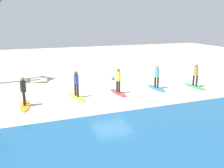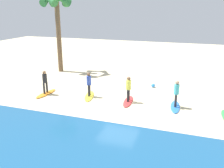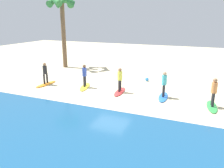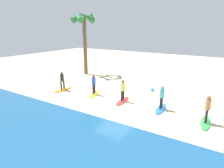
{
  "view_description": "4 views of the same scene",
  "coord_description": "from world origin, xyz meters",
  "px_view_note": "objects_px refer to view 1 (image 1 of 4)",
  "views": [
    {
      "loc": [
        5.22,
        13.96,
        4.74
      ],
      "look_at": [
        0.32,
        0.88,
        1.03
      ],
      "focal_mm": 38.17,
      "sensor_mm": 36.0,
      "label": 1
    },
    {
      "loc": [
        -4.48,
        14.24,
        5.95
      ],
      "look_at": [
        0.47,
        -0.05,
        1.2
      ],
      "focal_mm": 39.45,
      "sensor_mm": 36.0,
      "label": 2
    },
    {
      "loc": [
        -5.91,
        13.73,
        4.96
      ],
      "look_at": [
        -0.46,
        0.83,
        0.89
      ],
      "focal_mm": 36.37,
      "sensor_mm": 36.0,
      "label": 3
    },
    {
      "loc": [
        -7.4,
        12.03,
        5.47
      ],
      "look_at": [
        0.33,
        -0.19,
        1.28
      ],
      "focal_mm": 31.32,
      "sensor_mm": 36.0,
      "label": 4
    }
  ],
  "objects_px": {
    "surfboard_green": "(195,86)",
    "surfer_yellow": "(76,82)",
    "surfboard_yellow": "(77,97)",
    "beach_ball": "(113,78)",
    "surfboard_red": "(118,93)",
    "surfer_blue": "(157,75)",
    "surfer_red": "(118,78)",
    "surfer_orange": "(23,89)",
    "surfer_green": "(196,73)",
    "surfboard_blue": "(156,88)",
    "surfboard_orange": "(25,105)"
  },
  "relations": [
    {
      "from": "surfer_red",
      "to": "surfboard_green",
      "type": "bearing_deg",
      "value": 175.28
    },
    {
      "from": "surfboard_red",
      "to": "surfer_orange",
      "type": "relative_size",
      "value": 1.28
    },
    {
      "from": "surfer_blue",
      "to": "surfer_orange",
      "type": "height_order",
      "value": "same"
    },
    {
      "from": "surfboard_red",
      "to": "surfboard_blue",
      "type": "bearing_deg",
      "value": 85.79
    },
    {
      "from": "surfer_green",
      "to": "surfboard_orange",
      "type": "height_order",
      "value": "surfer_green"
    },
    {
      "from": "surfer_green",
      "to": "surfboard_red",
      "type": "xyz_separation_m",
      "value": [
        5.92,
        -0.49,
        -0.99
      ]
    },
    {
      "from": "surfer_green",
      "to": "surfer_yellow",
      "type": "bearing_deg",
      "value": -3.77
    },
    {
      "from": "surfer_blue",
      "to": "surfer_orange",
      "type": "distance_m",
      "value": 8.97
    },
    {
      "from": "surfboard_blue",
      "to": "surfboard_green",
      "type": "bearing_deg",
      "value": 74.06
    },
    {
      "from": "surfer_green",
      "to": "beach_ball",
      "type": "xyz_separation_m",
      "value": [
        4.92,
        -4.12,
        -0.89
      ]
    },
    {
      "from": "surfer_blue",
      "to": "surfboard_yellow",
      "type": "height_order",
      "value": "surfer_blue"
    },
    {
      "from": "surfboard_blue",
      "to": "surfboard_yellow",
      "type": "bearing_deg",
      "value": -94.75
    },
    {
      "from": "surfer_blue",
      "to": "surfboard_orange",
      "type": "bearing_deg",
      "value": 3.48
    },
    {
      "from": "surfer_orange",
      "to": "surfboard_green",
      "type": "bearing_deg",
      "value": 179.84
    },
    {
      "from": "surfer_blue",
      "to": "surfer_green",
      "type": "bearing_deg",
      "value": 168.82
    },
    {
      "from": "surfboard_red",
      "to": "surfer_yellow",
      "type": "xyz_separation_m",
      "value": [
        2.82,
        -0.09,
        0.99
      ]
    },
    {
      "from": "surfboard_green",
      "to": "surfboard_blue",
      "type": "xyz_separation_m",
      "value": [
        2.92,
        -0.58,
        0.0
      ]
    },
    {
      "from": "surfer_green",
      "to": "surfer_orange",
      "type": "distance_m",
      "value": 11.87
    },
    {
      "from": "surfboard_blue",
      "to": "surfer_orange",
      "type": "height_order",
      "value": "surfer_orange"
    },
    {
      "from": "surfboard_blue",
      "to": "surfer_yellow",
      "type": "distance_m",
      "value": 5.9
    },
    {
      "from": "surfer_green",
      "to": "surfboard_blue",
      "type": "bearing_deg",
      "value": -11.18
    },
    {
      "from": "surfboard_yellow",
      "to": "surfer_orange",
      "type": "height_order",
      "value": "surfer_orange"
    },
    {
      "from": "surfboard_green",
      "to": "surfer_red",
      "type": "relative_size",
      "value": 1.28
    },
    {
      "from": "surfboard_yellow",
      "to": "surfer_yellow",
      "type": "relative_size",
      "value": 1.28
    },
    {
      "from": "surfer_green",
      "to": "beach_ball",
      "type": "height_order",
      "value": "surfer_green"
    },
    {
      "from": "surfer_red",
      "to": "surfer_orange",
      "type": "height_order",
      "value": "same"
    },
    {
      "from": "surfboard_blue",
      "to": "surfboard_red",
      "type": "relative_size",
      "value": 1.0
    },
    {
      "from": "surfer_green",
      "to": "surfer_red",
      "type": "relative_size",
      "value": 1.0
    },
    {
      "from": "surfboard_blue",
      "to": "surfboard_yellow",
      "type": "distance_m",
      "value": 5.81
    },
    {
      "from": "surfer_orange",
      "to": "surfboard_orange",
      "type": "bearing_deg",
      "value": 3.58
    },
    {
      "from": "surfboard_green",
      "to": "surfer_yellow",
      "type": "distance_m",
      "value": 8.81
    },
    {
      "from": "surfer_green",
      "to": "surfer_orange",
      "type": "xyz_separation_m",
      "value": [
        11.87,
        -0.03,
        0.0
      ]
    },
    {
      "from": "surfer_green",
      "to": "surfer_blue",
      "type": "height_order",
      "value": "same"
    },
    {
      "from": "surfboard_blue",
      "to": "surfer_orange",
      "type": "relative_size",
      "value": 1.28
    },
    {
      "from": "surfer_blue",
      "to": "surfboard_yellow",
      "type": "relative_size",
      "value": 0.78
    },
    {
      "from": "surfboard_yellow",
      "to": "surfer_yellow",
      "type": "distance_m",
      "value": 0.99
    },
    {
      "from": "surfboard_green",
      "to": "surfer_yellow",
      "type": "relative_size",
      "value": 1.28
    },
    {
      "from": "surfer_orange",
      "to": "surfer_blue",
      "type": "bearing_deg",
      "value": -176.52
    },
    {
      "from": "surfer_green",
      "to": "surfboard_green",
      "type": "bearing_deg",
      "value": -176.42
    },
    {
      "from": "surfer_blue",
      "to": "surfer_yellow",
      "type": "bearing_deg",
      "value": 0.01
    },
    {
      "from": "surfboard_red",
      "to": "surfer_orange",
      "type": "bearing_deg",
      "value": -91.54
    },
    {
      "from": "surfboard_green",
      "to": "surfer_yellow",
      "type": "xyz_separation_m",
      "value": [
        8.73,
        -0.58,
        0.99
      ]
    },
    {
      "from": "surfboard_red",
      "to": "surfer_blue",
      "type": "bearing_deg",
      "value": 85.79
    },
    {
      "from": "surfboard_red",
      "to": "beach_ball",
      "type": "height_order",
      "value": "beach_ball"
    },
    {
      "from": "surfer_green",
      "to": "surfboard_blue",
      "type": "xyz_separation_m",
      "value": [
        2.92,
        -0.58,
        -0.99
      ]
    },
    {
      "from": "surfboard_green",
      "to": "surfer_green",
      "type": "xyz_separation_m",
      "value": [
        0.0,
        0.0,
        0.99
      ]
    },
    {
      "from": "surfboard_yellow",
      "to": "beach_ball",
      "type": "distance_m",
      "value": 5.21
    },
    {
      "from": "surfer_green",
      "to": "surfboard_yellow",
      "type": "relative_size",
      "value": 0.78
    },
    {
      "from": "surfboard_red",
      "to": "beach_ball",
      "type": "distance_m",
      "value": 3.77
    },
    {
      "from": "surfboard_orange",
      "to": "surfer_orange",
      "type": "bearing_deg",
      "value": 97.05
    }
  ]
}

